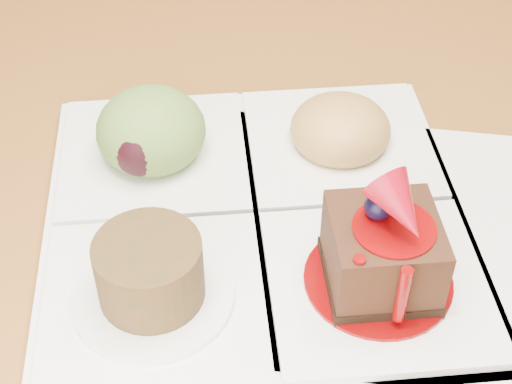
# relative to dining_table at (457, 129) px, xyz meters

# --- Properties ---
(dining_table) EXTENTS (1.00, 1.80, 0.75)m
(dining_table) POSITION_rel_dining_table_xyz_m (0.00, 0.00, 0.00)
(dining_table) COLOR brown
(dining_table) RESTS_ON ground
(sampler_plate) EXTENTS (0.36, 0.36, 0.11)m
(sampler_plate) POSITION_rel_dining_table_xyz_m (-0.14, -0.23, 0.09)
(sampler_plate) COLOR white
(sampler_plate) RESTS_ON dining_table
(second_plate) EXTENTS (0.26, 0.26, 0.01)m
(second_plate) POSITION_rel_dining_table_xyz_m (-0.06, -0.23, 0.07)
(second_plate) COLOR white
(second_plate) RESTS_ON dining_table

